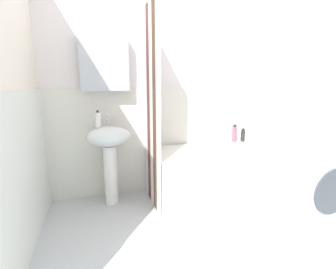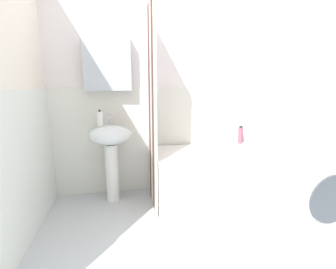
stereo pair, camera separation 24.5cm
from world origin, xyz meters
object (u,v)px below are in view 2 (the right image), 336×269
at_px(body_wash_bottle, 240,135).
at_px(washer_dryer_stack, 305,133).
at_px(soap_dispenser, 100,119).
at_px(towel_folded, 214,152).
at_px(bathtub, 216,173).
at_px(conditioner_bottle, 249,137).
at_px(lotion_bottle, 257,136).
at_px(sink, 111,146).

relative_size(body_wash_bottle, washer_dryer_stack, 0.12).
distance_m(soap_dispenser, towel_folded, 1.21).
relative_size(bathtub, towel_folded, 4.43).
xyz_separation_m(conditioner_bottle, washer_dryer_stack, (-0.13, -1.03, 0.26)).
distance_m(lotion_bottle, body_wash_bottle, 0.21).
bearing_deg(washer_dryer_stack, body_wash_bottle, 88.75).
xyz_separation_m(bathtub, washer_dryer_stack, (0.36, -0.80, 0.61)).
distance_m(conditioner_bottle, washer_dryer_stack, 1.07).
distance_m(sink, body_wash_bottle, 1.53).
distance_m(towel_folded, washer_dryer_stack, 0.84).
height_order(sink, soap_dispenser, soap_dispenser).
bearing_deg(soap_dispenser, bathtub, -6.68).
relative_size(sink, soap_dispenser, 4.95).
height_order(sink, body_wash_bottle, sink).
distance_m(sink, bathtub, 1.19).
bearing_deg(washer_dryer_stack, sink, 148.01).
bearing_deg(lotion_bottle, washer_dryer_stack, -102.79).
height_order(lotion_bottle, washer_dryer_stack, washer_dryer_stack).
xyz_separation_m(towel_folded, washer_dryer_stack, (0.48, -0.61, 0.30)).
xyz_separation_m(lotion_bottle, conditioner_bottle, (-0.10, -0.01, -0.01)).
relative_size(bathtub, lotion_bottle, 7.90).
bearing_deg(towel_folded, soap_dispenser, 163.31).
relative_size(bathtub, body_wash_bottle, 6.55).
height_order(conditioner_bottle, towel_folded, conditioner_bottle).
height_order(sink, lotion_bottle, sink).
relative_size(sink, lotion_bottle, 4.66).
relative_size(sink, body_wash_bottle, 3.86).
bearing_deg(lotion_bottle, towel_folded, -149.34).
bearing_deg(soap_dispenser, lotion_bottle, 2.82).
relative_size(sink, washer_dryer_stack, 0.47).
height_order(conditioner_bottle, washer_dryer_stack, washer_dryer_stack).
height_order(soap_dispenser, conditioner_bottle, soap_dispenser).
relative_size(conditioner_bottle, body_wash_bottle, 0.76).
xyz_separation_m(sink, towel_folded, (1.02, -0.32, -0.03)).
xyz_separation_m(lotion_bottle, towel_folded, (-0.71, -0.42, -0.05)).
distance_m(soap_dispenser, lotion_bottle, 1.85).
bearing_deg(soap_dispenser, washer_dryer_stack, -30.77).
height_order(sink, conditioner_bottle, sink).
height_order(bathtub, washer_dryer_stack, washer_dryer_stack).
relative_size(soap_dispenser, conditioner_bottle, 1.03).
xyz_separation_m(bathtub, conditioner_bottle, (0.50, 0.22, 0.34)).
xyz_separation_m(body_wash_bottle, towel_folded, (-0.50, -0.43, -0.07)).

